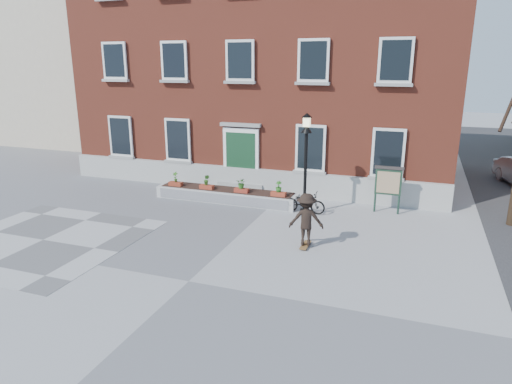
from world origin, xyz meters
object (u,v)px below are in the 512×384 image
at_px(bicycle, 304,202).
at_px(lamp_post, 306,150).
at_px(notice_board, 388,182).
at_px(skateboarder, 306,220).

relative_size(bicycle, lamp_post, 0.42).
xyz_separation_m(bicycle, lamp_post, (0.04, -0.15, 2.10)).
bearing_deg(notice_board, skateboarder, -116.01).
height_order(lamp_post, skateboarder, lamp_post).
xyz_separation_m(bicycle, notice_board, (3.04, 1.09, 0.83)).
distance_m(bicycle, notice_board, 3.34).
xyz_separation_m(lamp_post, notice_board, (3.01, 1.24, -1.28)).
bearing_deg(lamp_post, skateboarder, -75.13).
bearing_deg(notice_board, lamp_post, -157.62).
distance_m(notice_board, skateboarder, 4.94).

